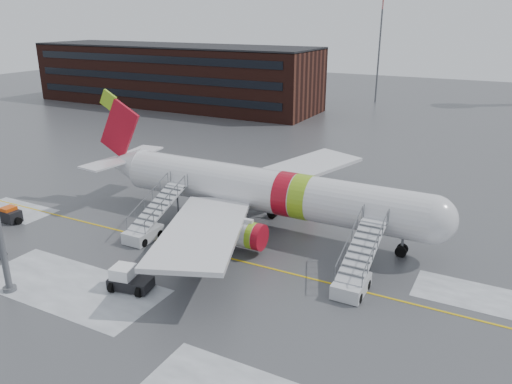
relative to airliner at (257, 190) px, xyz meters
The scene contains 8 objects.
ground 6.77m from the airliner, 97.11° to the right, with size 260.00×260.00×0.00m, color #494C4F.
airliner is the anchor object (origin of this frame).
airstair_fwd 13.12m from the airliner, 30.41° to the right, with size 2.05×7.70×3.48m.
airstair_aft 9.92m from the airliner, 137.28° to the right, with size 2.05×7.70×3.48m.
pushback_tug 14.55m from the airliner, 101.03° to the right, with size 3.18×2.62×1.67m.
baggage_tractor 23.04m from the airliner, 154.36° to the right, with size 2.79×1.38×1.43m.
terminal_building 67.21m from the airliner, 132.91° to the left, with size 62.00×16.11×12.30m.
light_mast_far_n 73.47m from the airliner, 96.89° to the left, with size 1.20×1.20×24.25m.
Camera 1 is at (20.13, -31.12, 18.04)m, focal length 35.00 mm.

